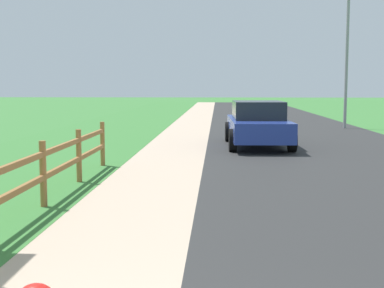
{
  "coord_description": "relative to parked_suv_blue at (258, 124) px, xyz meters",
  "views": [
    {
      "loc": [
        0.35,
        -2.03,
        1.97
      ],
      "look_at": [
        -0.18,
        8.88,
        0.77
      ],
      "focal_mm": 50.1,
      "sensor_mm": 36.0,
      "label": 1
    }
  ],
  "objects": [
    {
      "name": "road_asphalt",
      "position": [
        1.86,
        11.66,
        -0.73
      ],
      "size": [
        7.0,
        66.0,
        0.01
      ],
      "primitive_type": "cube",
      "color": "#2B2B2B",
      "rests_on": "ground"
    },
    {
      "name": "grass_verge",
      "position": [
        -6.14,
        11.66,
        -0.72
      ],
      "size": [
        5.0,
        66.0,
        0.0
      ],
      "primitive_type": "cube",
      "color": "#397735",
      "rests_on": "ground"
    },
    {
      "name": "parked_suv_blue",
      "position": [
        0.0,
        0.0,
        0.0
      ],
      "size": [
        2.07,
        4.84,
        1.46
      ],
      "color": "navy",
      "rests_on": "ground"
    },
    {
      "name": "rail_fence",
      "position": [
        -4.11,
        -10.07,
        -0.1
      ],
      "size": [
        0.11,
        11.31,
        1.08
      ],
      "color": "olive",
      "rests_on": "ground"
    },
    {
      "name": "street_lamp",
      "position": [
        4.65,
        7.51,
        3.31
      ],
      "size": [
        1.17,
        0.2,
        6.86
      ],
      "color": "gray",
      "rests_on": "ground"
    },
    {
      "name": "curb_concrete",
      "position": [
        -4.64,
        11.66,
        -0.73
      ],
      "size": [
        6.0,
        66.0,
        0.01
      ],
      "primitive_type": "cube",
      "color": "#C0A68D",
      "rests_on": "ground"
    },
    {
      "name": "ground_plane",
      "position": [
        -1.64,
        9.66,
        -0.73
      ],
      "size": [
        120.0,
        120.0,
        0.0
      ],
      "primitive_type": "plane",
      "color": "#397735"
    }
  ]
}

